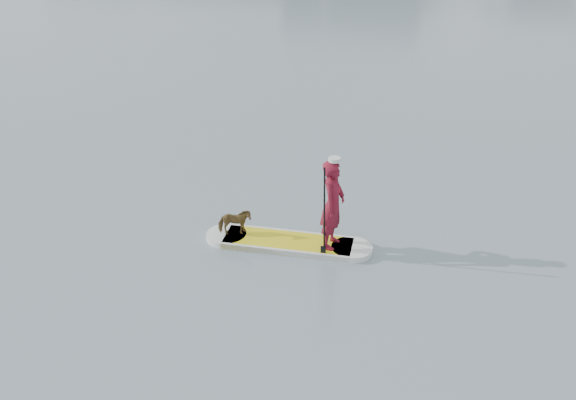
% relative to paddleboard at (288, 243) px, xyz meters
% --- Properties ---
extents(ground, '(140.00, 140.00, 0.00)m').
position_rel_paddleboard_xyz_m(ground, '(-1.56, 3.20, -0.06)').
color(ground, slate).
rests_on(ground, ground).
extents(paddleboard, '(3.29, 1.07, 0.12)m').
position_rel_paddleboard_xyz_m(paddleboard, '(0.00, 0.00, 0.00)').
color(paddleboard, yellow).
rests_on(paddleboard, ground).
extents(paddler, '(0.44, 0.66, 1.76)m').
position_rel_paddleboard_xyz_m(paddler, '(0.85, 0.09, 0.94)').
color(paddler, maroon).
rests_on(paddler, paddleboard).
extents(white_cap, '(0.22, 0.22, 0.07)m').
position_rel_paddleboard_xyz_m(white_cap, '(0.85, 0.09, 1.85)').
color(white_cap, silver).
rests_on(white_cap, paddler).
extents(dog, '(0.71, 0.54, 0.55)m').
position_rel_paddleboard_xyz_m(dog, '(-1.06, -0.11, 0.33)').
color(dog, '#53391C').
rests_on(dog, paddleboard).
extents(paddle, '(0.10, 0.30, 2.00)m').
position_rel_paddleboard_xyz_m(paddle, '(0.77, -0.23, 0.74)').
color(paddle, black).
rests_on(paddle, ground).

